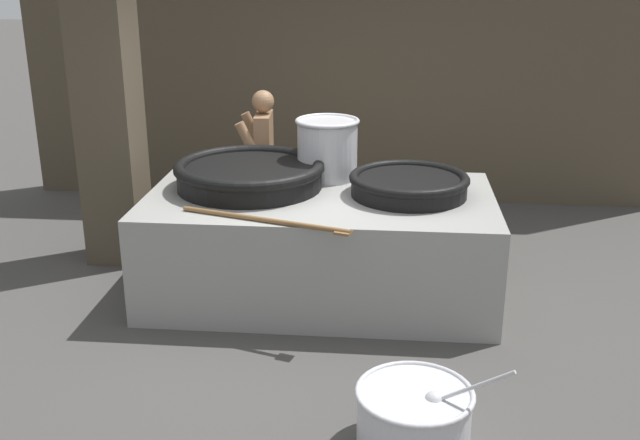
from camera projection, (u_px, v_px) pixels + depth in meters
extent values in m
plane|color=#474442|center=(320.00, 292.00, 6.80)|extent=(60.00, 60.00, 0.00)
cube|color=#4C4233|center=(343.00, 38.00, 8.88)|extent=(7.78, 0.24, 3.93)
cube|color=#4C4233|center=(104.00, 60.00, 6.96)|extent=(0.53, 0.53, 3.93)
cube|color=gray|center=(320.00, 244.00, 6.65)|extent=(3.02, 1.69, 0.92)
cylinder|color=black|center=(250.00, 177.00, 6.68)|extent=(1.29, 1.29, 0.19)
torus|color=black|center=(249.00, 167.00, 6.64)|extent=(1.34, 1.34, 0.10)
cylinder|color=black|center=(409.00, 187.00, 6.46)|extent=(1.00, 1.00, 0.15)
torus|color=black|center=(409.00, 178.00, 6.43)|extent=(1.04, 1.04, 0.08)
cylinder|color=#B7B7BC|center=(327.00, 150.00, 6.91)|extent=(0.55, 0.55, 0.54)
torus|color=#B7B7BC|center=(327.00, 121.00, 6.82)|extent=(0.59, 0.59, 0.04)
cylinder|color=brown|center=(264.00, 220.00, 5.82)|extent=(1.39, 0.47, 0.04)
cube|color=brown|center=(343.00, 232.00, 5.58)|extent=(0.14, 0.13, 0.02)
cylinder|color=#8C6647|center=(265.00, 209.00, 7.78)|extent=(0.12, 0.12, 0.80)
cylinder|color=#8C6647|center=(266.00, 204.00, 7.94)|extent=(0.12, 0.12, 0.80)
cube|color=olive|center=(265.00, 192.00, 7.81)|extent=(0.21, 0.26, 0.52)
cube|color=#8C6647|center=(264.00, 142.00, 7.63)|extent=(0.19, 0.49, 0.59)
cylinder|color=#8C6647|center=(252.00, 148.00, 7.40)|extent=(0.33, 0.12, 0.54)
cylinder|color=#8C6647|center=(257.00, 137.00, 7.86)|extent=(0.33, 0.12, 0.54)
sphere|color=#8C6647|center=(263.00, 101.00, 7.49)|extent=(0.23, 0.23, 0.23)
cylinder|color=silver|center=(414.00, 420.00, 4.59)|extent=(0.70, 0.70, 0.38)
torus|color=silver|center=(415.00, 393.00, 4.53)|extent=(0.73, 0.73, 0.03)
cylinder|color=#6B9347|center=(414.00, 408.00, 4.56)|extent=(0.61, 0.61, 0.10)
sphere|color=silver|center=(434.00, 401.00, 4.49)|extent=(0.13, 0.13, 0.13)
cylinder|color=silver|center=(473.00, 387.00, 4.34)|extent=(0.45, 0.18, 0.34)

